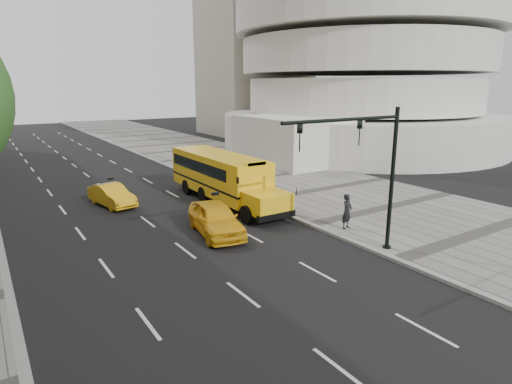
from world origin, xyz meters
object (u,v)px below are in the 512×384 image
taxi_far (112,195)px  traffic_signal (371,165)px  school_bus (221,174)px  taxi_near (216,219)px  pedestrian (347,211)px

taxi_far → traffic_signal: size_ratio=0.63×
school_bus → traffic_signal: size_ratio=1.81×
taxi_far → school_bus: bearing=-34.5°
taxi_near → traffic_signal: (3.97, -6.21, 3.28)m
taxi_near → pedestrian: pedestrian is taller
taxi_near → taxi_far: size_ratio=1.18×
school_bus → taxi_near: school_bus is taller
school_bus → taxi_far: school_bus is taller
taxi_near → pedestrian: bearing=-19.1°
school_bus → traffic_signal: bearing=-86.6°
taxi_near → taxi_far: bearing=119.9°
school_bus → taxi_near: 6.43m
school_bus → pedestrian: 9.08m
school_bus → traffic_signal: traffic_signal is taller
school_bus → traffic_signal: 11.92m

